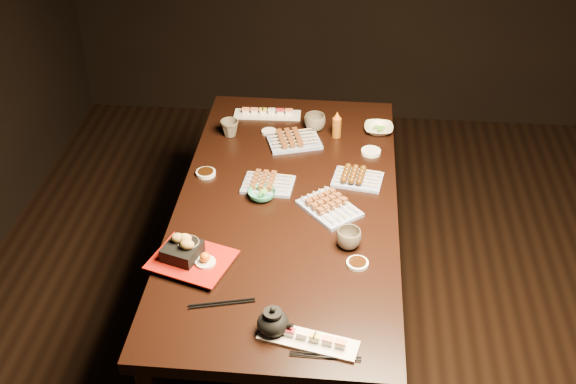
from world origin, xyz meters
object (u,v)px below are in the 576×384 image
Objects in this scene: condiment_bottle at (337,124)px; yakitori_plate_right at (330,204)px; edamame_bowl_cream at (379,129)px; teacup_far_left at (230,128)px; tempura_tray at (191,253)px; teacup_far_right at (315,122)px; yakitori_plate_left at (294,137)px; sushi_platter_far at (267,112)px; teacup_near_left at (189,250)px; edamame_bowl_green at (262,194)px; teapot at (273,320)px; yakitori_plate_center at (268,181)px; sushi_platter_near at (308,338)px; dining_table at (287,272)px; teacup_mid_right at (349,239)px.

yakitori_plate_right is at bearing -90.62° from condiment_bottle.
edamame_bowl_cream is 0.70m from teacup_far_left.
tempura_tray is 2.82× the size of teacup_far_right.
sushi_platter_far is at bearing 104.38° from yakitori_plate_left.
teacup_far_left is 0.50m from condiment_bottle.
sushi_platter_far is 0.55m from edamame_bowl_cream.
tempura_tray is (-0.49, -0.38, 0.02)m from yakitori_plate_right.
teacup_near_left is (-0.02, 0.03, -0.01)m from tempura_tray.
edamame_bowl_green is 0.53m from teacup_far_left.
sushi_platter_far is at bearing 94.67° from edamame_bowl_green.
edamame_bowl_green is 0.92× the size of teapot.
tempura_tray is 0.92m from teacup_far_left.
tempura_tray is at bearing -63.39° from teacup_near_left.
condiment_bottle is (-0.20, -0.06, 0.05)m from edamame_bowl_cream.
sushi_platter_far is at bearing 53.03° from teacup_far_left.
teacup_far_right is (0.17, 0.49, 0.01)m from yakitori_plate_center.
teacup_far_left is 0.40m from teacup_far_right.
yakitori_plate_right reaches higher than edamame_bowl_cream.
yakitori_plate_center is at bearing -109.00° from teacup_far_right.
teacup_near_left is (-0.71, -0.98, 0.02)m from edamame_bowl_cream.
sushi_platter_near is at bearing -44.23° from yakitori_plate_right.
edamame_bowl_green is at bearing 61.11° from teacup_near_left.
yakitori_plate_left is at bearing 77.86° from edamame_bowl_green.
yakitori_plate_right reaches higher than sushi_platter_near.
sushi_platter_far is 1.15× the size of tempura_tray.
teapot is (0.13, -0.74, 0.03)m from edamame_bowl_green.
dining_table is at bearing 100.82° from sushi_platter_far.
teacup_far_left reaches higher than yakitori_plate_left.
sushi_platter_near is 1.39× the size of yakitori_plate_right.
condiment_bottle reaches higher than teacup_mid_right.
teapot is (0.18, -1.44, 0.03)m from sushi_platter_far.
edamame_bowl_green reaches higher than dining_table.
condiment_bottle is (0.49, 0.96, 0.01)m from tempura_tray.
yakitori_plate_right is (0.18, -0.03, 0.40)m from dining_table.
teapot is at bearing -79.39° from dining_table.
teacup_far_right is at bearing 105.21° from sushi_platter_near.
teacup_far_left is at bearing 155.00° from yakitori_plate_left.
teacup_far_left is (-0.49, 0.54, 0.01)m from yakitori_plate_right.
teacup_mid_right is 0.88m from teacup_far_right.
edamame_bowl_green is (-0.02, -0.09, -0.01)m from yakitori_plate_center.
edamame_bowl_cream is at bearing 73.68° from tempura_tray.
teapot is at bearing -74.63° from teacup_far_left.
sushi_platter_far is 2.62× the size of teapot.
yakitori_plate_center is 1.70× the size of teapot.
sushi_platter_near is at bearing -87.40° from teacup_far_right.
condiment_bottle is at bearing 80.64° from tempura_tray.
teapot is at bearing -106.07° from yakitori_plate_left.
sushi_platter_near is at bearing -91.89° from condiment_bottle.
sushi_platter_far is 1.11m from teacup_near_left.
sushi_platter_far is 0.69m from edamame_bowl_green.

